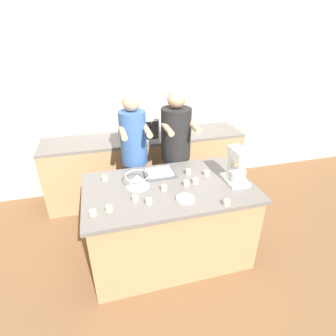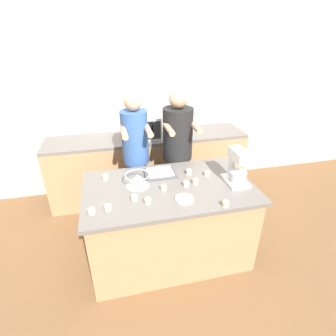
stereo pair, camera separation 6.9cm
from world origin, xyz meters
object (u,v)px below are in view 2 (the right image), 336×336
(stand_mixer, at_px, (237,168))
(cupcake_6, at_px, (91,211))
(mixing_bowl, at_px, (137,180))
(microwave_oven, at_px, (143,126))
(person_right, at_px, (177,156))
(cupcake_5, at_px, (195,181))
(baking_tray, at_px, (160,173))
(small_plate, at_px, (184,199))
(cupcake_4, at_px, (134,197))
(cupcake_3, at_px, (148,200))
(cupcake_7, at_px, (207,173))
(person_left, at_px, (136,160))
(cupcake_10, at_px, (105,177))
(cupcake_0, at_px, (108,207))
(cupcake_2, at_px, (226,203))
(cupcake_9, at_px, (164,187))
(cupcake_1, at_px, (186,183))
(cupcake_8, at_px, (189,171))

(stand_mixer, distance_m, cupcake_6, 1.43)
(mixing_bowl, xyz_separation_m, microwave_oven, (0.24, 1.19, 0.14))
(person_right, distance_m, cupcake_5, 0.68)
(stand_mixer, height_order, cupcake_6, stand_mixer)
(baking_tray, height_order, small_plate, baking_tray)
(mixing_bowl, xyz_separation_m, cupcake_4, (-0.06, -0.24, -0.04))
(mixing_bowl, height_order, small_plate, mixing_bowl)
(cupcake_3, height_order, cupcake_7, same)
(small_plate, relative_size, cupcake_4, 2.77)
(person_left, distance_m, cupcake_10, 0.53)
(small_plate, distance_m, cupcake_0, 0.68)
(cupcake_2, xyz_separation_m, cupcake_4, (-0.77, 0.28, 0.00))
(stand_mixer, height_order, cupcake_5, stand_mixer)
(cupcake_4, relative_size, cupcake_5, 1.00)
(cupcake_2, distance_m, cupcake_5, 0.45)
(person_right, relative_size, microwave_oven, 3.77)
(baking_tray, distance_m, cupcake_2, 0.82)
(microwave_oven, relative_size, cupcake_0, 7.14)
(person_right, xyz_separation_m, microwave_oven, (-0.33, 0.61, 0.20))
(cupcake_7, bearing_deg, microwave_oven, 113.26)
(small_plate, height_order, cupcake_3, cupcake_3)
(cupcake_3, distance_m, cupcake_9, 0.26)
(cupcake_5, distance_m, cupcake_6, 1.04)
(stand_mixer, relative_size, cupcake_10, 5.76)
(cupcake_0, relative_size, cupcake_2, 1.00)
(cupcake_1, bearing_deg, cupcake_4, -166.85)
(cupcake_5, bearing_deg, person_left, 126.76)
(cupcake_3, bearing_deg, small_plate, -4.59)
(small_plate, bearing_deg, person_right, 78.69)
(cupcake_7, bearing_deg, cupcake_6, -161.73)
(mixing_bowl, xyz_separation_m, cupcake_10, (-0.31, 0.20, -0.04))
(person_left, height_order, cupcake_0, person_left)
(person_right, relative_size, cupcake_2, 26.94)
(small_plate, relative_size, cupcake_2, 2.77)
(cupcake_8, relative_size, cupcake_10, 1.00)
(person_left, bearing_deg, cupcake_2, -59.74)
(cupcake_3, bearing_deg, person_left, 89.22)
(cupcake_4, height_order, cupcake_8, same)
(person_left, height_order, small_plate, person_left)
(cupcake_5, relative_size, cupcake_9, 1.00)
(cupcake_4, bearing_deg, cupcake_7, 18.54)
(stand_mixer, bearing_deg, cupcake_5, 170.42)
(stand_mixer, xyz_separation_m, cupcake_3, (-0.93, -0.16, -0.13))
(person_left, relative_size, cupcake_10, 26.63)
(person_right, distance_m, cupcake_4, 1.04)
(person_right, bearing_deg, cupcake_10, -156.41)
(mixing_bowl, distance_m, cupcake_5, 0.58)
(mixing_bowl, height_order, cupcake_8, mixing_bowl)
(person_right, bearing_deg, cupcake_3, -119.83)
(person_left, bearing_deg, cupcake_3, -90.78)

